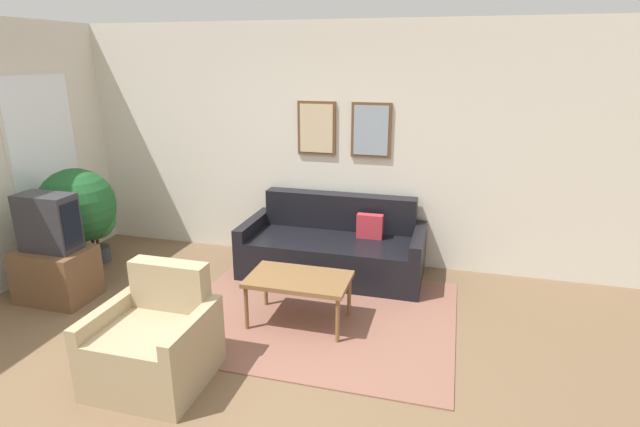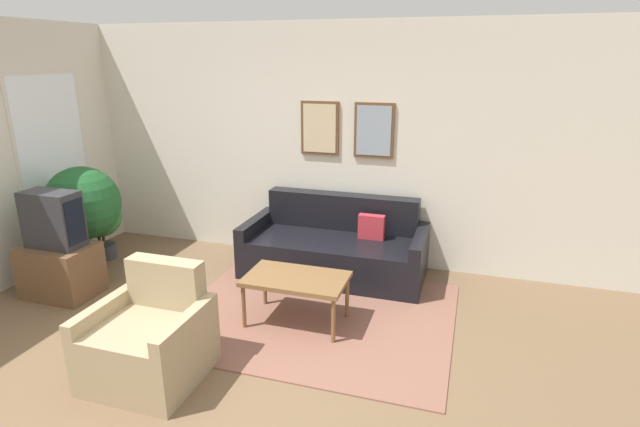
{
  "view_description": "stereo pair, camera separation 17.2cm",
  "coord_description": "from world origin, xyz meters",
  "px_view_note": "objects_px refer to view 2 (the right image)",
  "views": [
    {
      "loc": [
        1.75,
        -2.71,
        2.33
      ],
      "look_at": [
        0.52,
        1.79,
        0.85
      ],
      "focal_mm": 28.0,
      "sensor_mm": 36.0,
      "label": 1
    },
    {
      "loc": [
        1.91,
        -2.66,
        2.33
      ],
      "look_at": [
        0.52,
        1.79,
        0.85
      ],
      "focal_mm": 28.0,
      "sensor_mm": 36.0,
      "label": 2
    }
  ],
  "objects_px": {
    "coffee_table": "(296,281)",
    "potted_plant_tall": "(83,204)",
    "armchair": "(150,341)",
    "tv": "(53,219)",
    "couch": "(335,249)"
  },
  "relations": [
    {
      "from": "couch",
      "to": "tv",
      "type": "distance_m",
      "value": 2.87
    },
    {
      "from": "coffee_table",
      "to": "armchair",
      "type": "height_order",
      "value": "armchair"
    },
    {
      "from": "couch",
      "to": "tv",
      "type": "height_order",
      "value": "tv"
    },
    {
      "from": "coffee_table",
      "to": "tv",
      "type": "relative_size",
      "value": 1.62
    },
    {
      "from": "potted_plant_tall",
      "to": "armchair",
      "type": "bearing_deg",
      "value": -38.4
    },
    {
      "from": "armchair",
      "to": "couch",
      "type": "bearing_deg",
      "value": 58.54
    },
    {
      "from": "armchair",
      "to": "potted_plant_tall",
      "type": "height_order",
      "value": "potted_plant_tall"
    },
    {
      "from": "armchair",
      "to": "potted_plant_tall",
      "type": "relative_size",
      "value": 0.7
    },
    {
      "from": "coffee_table",
      "to": "potted_plant_tall",
      "type": "height_order",
      "value": "potted_plant_tall"
    },
    {
      "from": "tv",
      "to": "potted_plant_tall",
      "type": "height_order",
      "value": "potted_plant_tall"
    },
    {
      "from": "coffee_table",
      "to": "tv",
      "type": "xyz_separation_m",
      "value": [
        -2.46,
        -0.17,
        0.39
      ]
    },
    {
      "from": "armchair",
      "to": "potted_plant_tall",
      "type": "xyz_separation_m",
      "value": [
        -1.83,
        1.45,
        0.49
      ]
    },
    {
      "from": "couch",
      "to": "potted_plant_tall",
      "type": "distance_m",
      "value": 2.8
    },
    {
      "from": "couch",
      "to": "armchair",
      "type": "xyz_separation_m",
      "value": [
        -0.82,
        -2.22,
        -0.0
      ]
    },
    {
      "from": "coffee_table",
      "to": "tv",
      "type": "bearing_deg",
      "value": -175.98
    }
  ]
}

